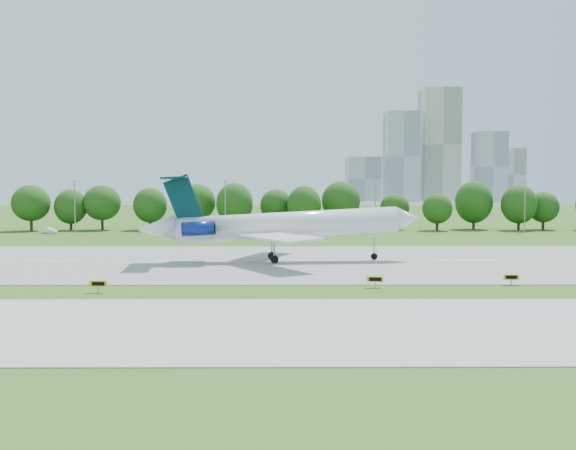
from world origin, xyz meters
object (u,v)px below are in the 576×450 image
object	(u,v)px
airliner	(274,224)
service_vehicle_b	(145,230)
taxi_sign_left	(98,284)
service_vehicle_a	(49,230)

from	to	relation	value
airliner	service_vehicle_b	xyz separation A→B (m)	(-31.35, 59.26, -4.85)
taxi_sign_left	service_vehicle_a	bearing A→B (deg)	117.74
taxi_sign_left	service_vehicle_a	world-z (taller)	service_vehicle_a
service_vehicle_a	taxi_sign_left	bearing A→B (deg)	-141.77
airliner	taxi_sign_left	distance (m)	32.48
airliner	taxi_sign_left	world-z (taller)	airliner
taxi_sign_left	service_vehicle_a	size ratio (longest dim) A/B	0.44
airliner	service_vehicle_b	bearing A→B (deg)	112.48
airliner	service_vehicle_a	size ratio (longest dim) A/B	10.07
service_vehicle_a	service_vehicle_b	bearing A→B (deg)	-65.96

